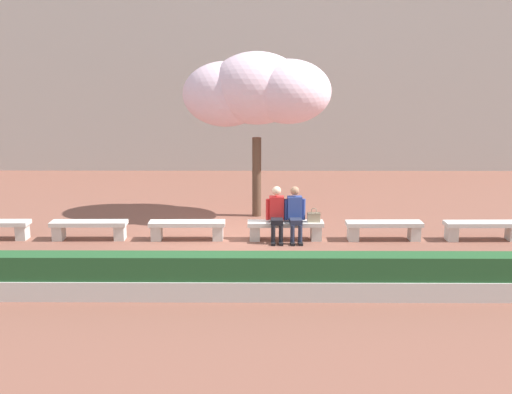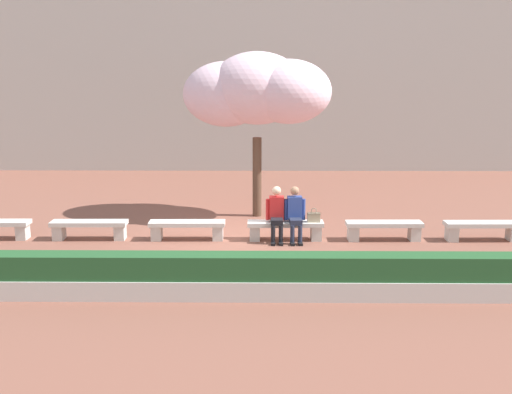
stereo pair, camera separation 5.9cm
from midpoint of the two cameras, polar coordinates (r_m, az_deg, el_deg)
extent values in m
plane|color=brown|center=(14.29, -1.77, -4.09)|extent=(100.00, 100.00, 0.00)
cube|color=#B7B2A8|center=(25.63, -0.73, 15.42)|extent=(28.00, 4.00, 10.94)
cube|color=beige|center=(15.34, -21.23, -3.12)|extent=(0.25, 0.34, 0.35)
cube|color=beige|center=(14.75, -15.51, -2.41)|extent=(1.80, 0.45, 0.10)
cube|color=beige|center=(15.01, -18.14, -3.21)|extent=(0.25, 0.34, 0.35)
cube|color=beige|center=(14.64, -12.70, -3.29)|extent=(0.25, 0.34, 0.35)
cube|color=beige|center=(14.28, -6.46, -2.51)|extent=(1.80, 0.45, 0.10)
cube|color=beige|center=(14.44, -9.32, -3.36)|extent=(0.25, 0.34, 0.35)
cube|color=beige|center=(14.28, -3.53, -3.39)|extent=(0.25, 0.34, 0.35)
cube|color=beige|center=(14.19, 2.94, -2.55)|extent=(1.80, 0.45, 0.10)
cube|color=beige|center=(14.22, 0.00, -3.43)|extent=(0.25, 0.34, 0.35)
cube|color=beige|center=(14.31, 5.85, -3.40)|extent=(0.25, 0.34, 0.35)
cube|color=beige|center=(14.47, 12.22, -2.52)|extent=(1.80, 0.45, 0.10)
cube|color=beige|center=(14.39, 9.35, -3.41)|extent=(0.25, 0.34, 0.35)
cube|color=beige|center=(14.71, 14.96, -3.33)|extent=(0.25, 0.34, 0.35)
cube|color=beige|center=(15.12, 20.93, -2.43)|extent=(1.80, 0.45, 0.10)
cube|color=beige|center=(14.93, 18.25, -3.31)|extent=(0.25, 0.34, 0.35)
cube|color=black|center=(13.87, 1.76, -4.46)|extent=(0.10, 0.22, 0.06)
cylinder|color=black|center=(13.87, 1.76, -3.56)|extent=(0.10, 0.10, 0.42)
cube|color=black|center=(13.88, 2.50, -4.46)|extent=(0.10, 0.22, 0.06)
cylinder|color=black|center=(13.88, 2.50, -3.56)|extent=(0.10, 0.10, 0.42)
cube|color=black|center=(13.98, 2.11, -2.30)|extent=(0.28, 0.40, 0.12)
cube|color=red|center=(14.13, 2.09, -1.01)|extent=(0.34, 0.22, 0.54)
sphere|color=beige|center=(14.04, 2.10, 0.60)|extent=(0.21, 0.21, 0.21)
cylinder|color=red|center=(14.11, 1.24, -1.19)|extent=(0.09, 0.09, 0.50)
cylinder|color=red|center=(14.13, 2.94, -1.19)|extent=(0.09, 0.09, 0.50)
cube|color=black|center=(13.89, 3.62, -4.47)|extent=(0.11, 0.23, 0.06)
cylinder|color=#23283D|center=(13.89, 3.61, -3.57)|extent=(0.10, 0.10, 0.42)
cube|color=black|center=(13.91, 4.36, -4.45)|extent=(0.11, 0.23, 0.06)
cylinder|color=#23283D|center=(13.91, 4.34, -3.55)|extent=(0.10, 0.10, 0.42)
cube|color=#23283D|center=(14.00, 3.90, -2.30)|extent=(0.31, 0.42, 0.12)
cube|color=#2D4289|center=(14.15, 3.81, -1.02)|extent=(0.35, 0.24, 0.54)
sphere|color=#A37556|center=(14.06, 3.83, 0.59)|extent=(0.21, 0.21, 0.21)
cylinder|color=#2D4289|center=(14.11, 2.97, -1.20)|extent=(0.09, 0.09, 0.50)
cylinder|color=#2D4289|center=(14.16, 4.66, -1.18)|extent=(0.09, 0.09, 0.50)
cube|color=tan|center=(14.17, 5.64, -1.95)|extent=(0.30, 0.14, 0.22)
cube|color=gray|center=(14.14, 5.65, -1.60)|extent=(0.30, 0.15, 0.04)
torus|color=#807259|center=(14.13, 5.65, -1.32)|extent=(0.14, 0.02, 0.14)
cylinder|color=#513828|center=(16.36, 0.20, 1.90)|extent=(0.25, 0.25, 2.17)
ellipsoid|color=#F4CCDB|center=(16.11, 0.21, 10.32)|extent=(2.56, 2.48, 1.92)
ellipsoid|color=#F4CCDB|center=(16.30, -2.76, 9.76)|extent=(2.31, 2.15, 1.74)
ellipsoid|color=#F4CCDB|center=(15.89, 3.25, 9.99)|extent=(2.24, 2.31, 1.68)
cube|color=beige|center=(10.75, -2.57, -8.63)|extent=(18.17, 0.50, 0.36)
cube|color=#235128|center=(10.62, -2.59, -6.61)|extent=(18.07, 0.44, 0.44)
camera|label=1|loc=(0.03, -89.88, 0.03)|focal=42.00mm
camera|label=2|loc=(0.03, 90.12, -0.03)|focal=42.00mm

